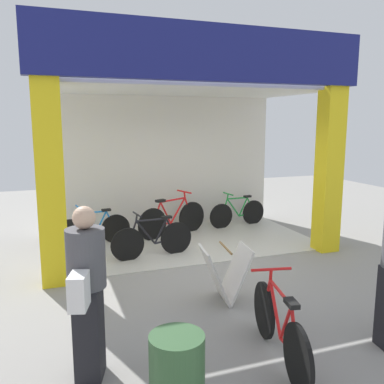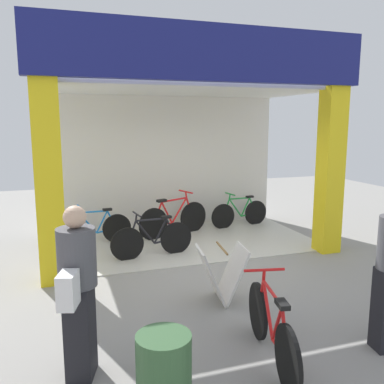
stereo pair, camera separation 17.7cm
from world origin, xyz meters
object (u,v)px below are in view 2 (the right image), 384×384
(sandwich_board_sign, at_px, (222,274))
(bicycle_inside_1, at_px, (95,229))
(trash_bin, at_px, (164,379))
(bicycle_inside_0, at_px, (174,219))
(bicycle_inside_2, at_px, (240,213))
(bicycle_inside_3, at_px, (152,239))
(bicycle_parked_0, at_px, (271,329))
(pedestrian_2, at_px, (78,290))

(sandwich_board_sign, bearing_deg, bicycle_inside_1, 113.73)
(trash_bin, bearing_deg, bicycle_inside_0, 73.22)
(sandwich_board_sign, bearing_deg, bicycle_inside_2, 61.54)
(bicycle_inside_2, relative_size, bicycle_inside_3, 0.96)
(bicycle_inside_2, bearing_deg, sandwich_board_sign, -118.46)
(bicycle_inside_2, xyz_separation_m, sandwich_board_sign, (-1.94, -3.57, 0.06))
(sandwich_board_sign, distance_m, trash_bin, 2.40)
(bicycle_inside_3, relative_size, sandwich_board_sign, 1.98)
(bicycle_inside_3, relative_size, bicycle_parked_0, 0.96)
(bicycle_inside_0, xyz_separation_m, bicycle_parked_0, (-0.36, -4.82, -0.02))
(bicycle_inside_1, distance_m, bicycle_inside_2, 3.35)
(bicycle_inside_0, xyz_separation_m, trash_bin, (-1.60, -5.31, 0.00))
(bicycle_inside_1, height_order, sandwich_board_sign, bicycle_inside_1)
(sandwich_board_sign, bearing_deg, pedestrian_2, -148.98)
(bicycle_inside_1, relative_size, bicycle_inside_3, 0.97)
(bicycle_parked_0, bearing_deg, bicycle_inside_1, 105.62)
(bicycle_inside_2, relative_size, pedestrian_2, 0.87)
(bicycle_inside_2, xyz_separation_m, trash_bin, (-3.27, -5.58, 0.06))
(bicycle_inside_3, bearing_deg, trash_bin, -101.79)
(bicycle_inside_3, bearing_deg, bicycle_parked_0, -83.77)
(pedestrian_2, relative_size, trash_bin, 2.20)
(bicycle_inside_0, height_order, bicycle_inside_1, bicycle_inside_0)
(bicycle_inside_0, distance_m, bicycle_inside_2, 1.69)
(trash_bin, bearing_deg, bicycle_inside_3, 78.21)
(bicycle_inside_3, xyz_separation_m, trash_bin, (-0.85, -4.09, 0.05))
(sandwich_board_sign, bearing_deg, trash_bin, -123.56)
(bicycle_inside_2, relative_size, bicycle_parked_0, 0.92)
(bicycle_inside_2, xyz_separation_m, bicycle_inside_3, (-2.41, -1.49, 0.01))
(bicycle_inside_1, height_order, trash_bin, bicycle_inside_1)
(bicycle_inside_1, xyz_separation_m, pedestrian_2, (-0.54, -4.32, 0.55))
(bicycle_inside_0, distance_m, bicycle_parked_0, 4.84)
(pedestrian_2, distance_m, trash_bin, 1.15)
(pedestrian_2, bearing_deg, bicycle_inside_2, 50.76)
(bicycle_inside_3, bearing_deg, pedestrian_2, -114.13)
(bicycle_inside_2, height_order, trash_bin, bicycle_inside_2)
(bicycle_inside_0, bearing_deg, bicycle_inside_3, -121.44)
(trash_bin, bearing_deg, bicycle_inside_1, 90.68)
(bicycle_inside_1, relative_size, bicycle_parked_0, 0.93)
(pedestrian_2, xyz_separation_m, trash_bin, (0.60, -0.84, -0.50))
(bicycle_inside_1, distance_m, pedestrian_2, 4.39)
(bicycle_parked_0, bearing_deg, bicycle_inside_0, 85.77)
(bicycle_inside_1, height_order, pedestrian_2, pedestrian_2)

